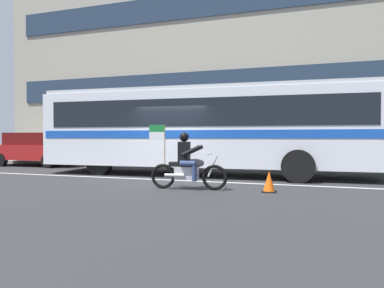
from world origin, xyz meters
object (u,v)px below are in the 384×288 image
at_px(traffic_cone, 269,182).
at_px(transit_bus, 204,125).
at_px(fire_hydrant, 306,159).
at_px(parked_hatchback_downstreet, 36,149).
at_px(motorcycle_with_rider, 187,165).

bearing_deg(traffic_cone, transit_bus, 129.08).
bearing_deg(fire_hydrant, parked_hatchback_downstreet, -174.77).
relative_size(parked_hatchback_downstreet, fire_hydrant, 6.03).
distance_m(transit_bus, fire_hydrant, 4.68).
xyz_separation_m(motorcycle_with_rider, fire_hydrant, (3.21, 6.00, -0.15)).
relative_size(transit_bus, motorcycle_with_rider, 5.62).
distance_m(transit_bus, traffic_cone, 4.49).
height_order(motorcycle_with_rider, fire_hydrant, motorcycle_with_rider).
bearing_deg(transit_bus, traffic_cone, -50.92).
bearing_deg(traffic_cone, parked_hatchback_downstreet, 158.40).
bearing_deg(traffic_cone, motorcycle_with_rider, -174.85).
height_order(transit_bus, fire_hydrant, transit_bus).
bearing_deg(transit_bus, fire_hydrant, 34.81).
bearing_deg(transit_bus, motorcycle_with_rider, -82.31).
bearing_deg(motorcycle_with_rider, transit_bus, 97.69).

